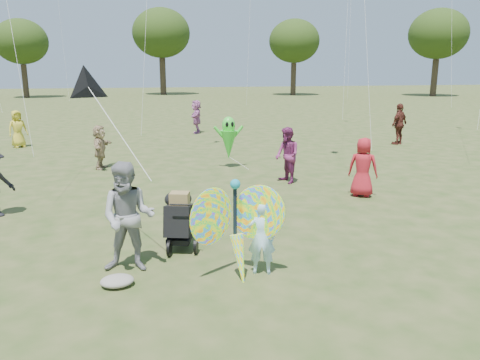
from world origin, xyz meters
name	(u,v)px	position (x,y,z in m)	size (l,w,h in m)	color
ground	(270,259)	(0.00, 0.00, 0.00)	(160.00, 160.00, 0.00)	#51592B
child_girl	(262,238)	(-0.31, -0.53, 0.62)	(0.45, 0.30, 1.23)	#B0E4F9
adult_man	(128,217)	(-2.40, 0.09, 0.92)	(0.89, 0.70, 1.84)	gray
grey_bag	(117,281)	(-2.61, -0.47, 0.08)	(0.52, 0.42, 0.16)	gray
crowd_a	(363,167)	(3.56, 3.50, 0.78)	(0.76, 0.50, 1.56)	#AA1B25
crowd_d	(100,147)	(-3.33, 8.69, 0.73)	(1.36, 0.43, 1.47)	tan
crowd_e	(287,155)	(2.11, 5.36, 0.82)	(0.80, 0.62, 1.64)	#79285B
crowd_g	(18,129)	(-7.00, 14.06, 0.79)	(0.77, 0.50, 1.58)	gold
crowd_h	(399,124)	(9.25, 11.10, 0.90)	(1.06, 0.44, 1.81)	#4F211A
crowd_j	(196,117)	(1.04, 16.88, 0.86)	(1.59, 0.51, 1.71)	#B869A7
jogging_stroller	(180,216)	(-1.48, 0.93, 0.61)	(0.69, 1.12, 1.09)	black
butterfly_kite	(237,229)	(-0.74, -0.60, 0.83)	(1.74, 0.75, 1.82)	red
delta_kite_rig	(88,87)	(-3.01, 1.85, 2.94)	(1.48, 1.99, 1.89)	black
alien_kite	(229,140)	(0.87, 7.80, 0.97)	(1.12, 0.69, 1.74)	#39D632
tree_line	(183,35)	(3.67, 44.99, 6.86)	(91.78, 33.60, 10.79)	#3A2D21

